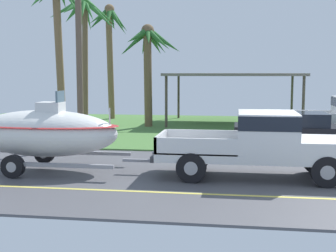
{
  "coord_description": "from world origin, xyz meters",
  "views": [
    {
      "loc": [
        -1.73,
        -12.66,
        2.89
      ],
      "look_at": [
        -3.7,
        0.32,
        1.38
      ],
      "focal_mm": 49.62,
      "sensor_mm": 36.0,
      "label": 1
    }
  ],
  "objects_px": {
    "pickup_truck_towing": "(266,141)",
    "palm_tree_far_left": "(109,31)",
    "palm_tree_near_left": "(149,50)",
    "utility_pole": "(79,31)",
    "parked_sedan_near": "(295,131)",
    "palm_tree_far_right": "(58,9)",
    "palm_tree_mid": "(83,22)",
    "boat_on_trailer": "(44,133)",
    "carport_awning": "(234,75)"
  },
  "relations": [
    {
      "from": "palm_tree_near_left",
      "to": "utility_pole",
      "type": "xyz_separation_m",
      "value": [
        -1.39,
        -6.8,
        0.4
      ]
    },
    {
      "from": "parked_sedan_near",
      "to": "palm_tree_far_right",
      "type": "distance_m",
      "value": 10.96
    },
    {
      "from": "parked_sedan_near",
      "to": "utility_pole",
      "type": "distance_m",
      "value": 9.12
    },
    {
      "from": "palm_tree_near_left",
      "to": "utility_pole",
      "type": "bearing_deg",
      "value": -101.55
    },
    {
      "from": "parked_sedan_near",
      "to": "utility_pole",
      "type": "height_order",
      "value": "utility_pole"
    },
    {
      "from": "boat_on_trailer",
      "to": "carport_awning",
      "type": "xyz_separation_m",
      "value": [
        5.42,
        13.4,
        1.61
      ]
    },
    {
      "from": "palm_tree_mid",
      "to": "utility_pole",
      "type": "bearing_deg",
      "value": -73.12
    },
    {
      "from": "palm_tree_far_left",
      "to": "palm_tree_near_left",
      "type": "bearing_deg",
      "value": -49.09
    },
    {
      "from": "pickup_truck_towing",
      "to": "boat_on_trailer",
      "type": "height_order",
      "value": "boat_on_trailer"
    },
    {
      "from": "palm_tree_mid",
      "to": "utility_pole",
      "type": "xyz_separation_m",
      "value": [
        1.62,
        -5.33,
        -0.91
      ]
    },
    {
      "from": "carport_awning",
      "to": "palm_tree_far_right",
      "type": "bearing_deg",
      "value": -135.56
    },
    {
      "from": "palm_tree_far_right",
      "to": "carport_awning",
      "type": "bearing_deg",
      "value": 44.44
    },
    {
      "from": "boat_on_trailer",
      "to": "palm_tree_mid",
      "type": "xyz_separation_m",
      "value": [
        -2.0,
        9.68,
        4.26
      ]
    },
    {
      "from": "boat_on_trailer",
      "to": "carport_awning",
      "type": "relative_size",
      "value": 0.78
    },
    {
      "from": "boat_on_trailer",
      "to": "parked_sedan_near",
      "type": "height_order",
      "value": "boat_on_trailer"
    },
    {
      "from": "boat_on_trailer",
      "to": "palm_tree_mid",
      "type": "height_order",
      "value": "palm_tree_mid"
    },
    {
      "from": "pickup_truck_towing",
      "to": "palm_tree_far_left",
      "type": "bearing_deg",
      "value": 120.08
    },
    {
      "from": "pickup_truck_towing",
      "to": "boat_on_trailer",
      "type": "bearing_deg",
      "value": -180.0
    },
    {
      "from": "boat_on_trailer",
      "to": "parked_sedan_near",
      "type": "relative_size",
      "value": 1.22
    },
    {
      "from": "boat_on_trailer",
      "to": "carport_awning",
      "type": "height_order",
      "value": "carport_awning"
    },
    {
      "from": "parked_sedan_near",
      "to": "palm_tree_mid",
      "type": "height_order",
      "value": "palm_tree_mid"
    },
    {
      "from": "palm_tree_far_right",
      "to": "utility_pole",
      "type": "height_order",
      "value": "utility_pole"
    },
    {
      "from": "pickup_truck_towing",
      "to": "utility_pole",
      "type": "distance_m",
      "value": 8.79
    },
    {
      "from": "parked_sedan_near",
      "to": "palm_tree_far_right",
      "type": "bearing_deg",
      "value": 174.89
    },
    {
      "from": "utility_pole",
      "to": "parked_sedan_near",
      "type": "bearing_deg",
      "value": 6.7
    },
    {
      "from": "boat_on_trailer",
      "to": "parked_sedan_near",
      "type": "distance_m",
      "value": 9.49
    },
    {
      "from": "palm_tree_near_left",
      "to": "palm_tree_far_right",
      "type": "height_order",
      "value": "palm_tree_far_right"
    },
    {
      "from": "pickup_truck_towing",
      "to": "utility_pole",
      "type": "relative_size",
      "value": 0.63
    },
    {
      "from": "palm_tree_far_left",
      "to": "palm_tree_far_right",
      "type": "xyz_separation_m",
      "value": [
        0.21,
        -8.6,
        0.14
      ]
    },
    {
      "from": "parked_sedan_near",
      "to": "utility_pole",
      "type": "bearing_deg",
      "value": -173.3
    },
    {
      "from": "palm_tree_far_right",
      "to": "pickup_truck_towing",
      "type": "bearing_deg",
      "value": -36.52
    },
    {
      "from": "palm_tree_far_right",
      "to": "palm_tree_near_left",
      "type": "bearing_deg",
      "value": 59.3
    },
    {
      "from": "boat_on_trailer",
      "to": "parked_sedan_near",
      "type": "xyz_separation_m",
      "value": [
        7.85,
        5.32,
        -0.46
      ]
    },
    {
      "from": "carport_awning",
      "to": "palm_tree_mid",
      "type": "relative_size",
      "value": 1.1
    },
    {
      "from": "pickup_truck_towing",
      "to": "carport_awning",
      "type": "height_order",
      "value": "carport_awning"
    },
    {
      "from": "pickup_truck_towing",
      "to": "palm_tree_far_left",
      "type": "xyz_separation_m",
      "value": [
        -8.57,
        14.79,
        4.38
      ]
    },
    {
      "from": "palm_tree_far_left",
      "to": "parked_sedan_near",
      "type": "bearing_deg",
      "value": -43.49
    },
    {
      "from": "parked_sedan_near",
      "to": "carport_awning",
      "type": "bearing_deg",
      "value": 106.7
    },
    {
      "from": "pickup_truck_towing",
      "to": "palm_tree_far_right",
      "type": "height_order",
      "value": "palm_tree_far_right"
    },
    {
      "from": "palm_tree_mid",
      "to": "utility_pole",
      "type": "relative_size",
      "value": 0.78
    },
    {
      "from": "palm_tree_far_left",
      "to": "utility_pole",
      "type": "bearing_deg",
      "value": -80.42
    },
    {
      "from": "palm_tree_mid",
      "to": "palm_tree_far_right",
      "type": "relative_size",
      "value": 0.95
    },
    {
      "from": "carport_awning",
      "to": "palm_tree_near_left",
      "type": "bearing_deg",
      "value": -152.97
    },
    {
      "from": "palm_tree_near_left",
      "to": "palm_tree_far_right",
      "type": "xyz_separation_m",
      "value": [
        -2.95,
        -4.96,
        1.46
      ]
    },
    {
      "from": "carport_awning",
      "to": "palm_tree_near_left",
      "type": "xyz_separation_m",
      "value": [
        -4.41,
        -2.25,
        1.34
      ]
    },
    {
      "from": "boat_on_trailer",
      "to": "utility_pole",
      "type": "xyz_separation_m",
      "value": [
        -0.38,
        4.35,
        3.35
      ]
    },
    {
      "from": "carport_awning",
      "to": "palm_tree_near_left",
      "type": "distance_m",
      "value": 5.13
    },
    {
      "from": "palm_tree_near_left",
      "to": "parked_sedan_near",
      "type": "bearing_deg",
      "value": -40.49
    },
    {
      "from": "parked_sedan_near",
      "to": "palm_tree_far_right",
      "type": "height_order",
      "value": "palm_tree_far_right"
    },
    {
      "from": "parked_sedan_near",
      "to": "boat_on_trailer",
      "type": "bearing_deg",
      "value": -145.88
    }
  ]
}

